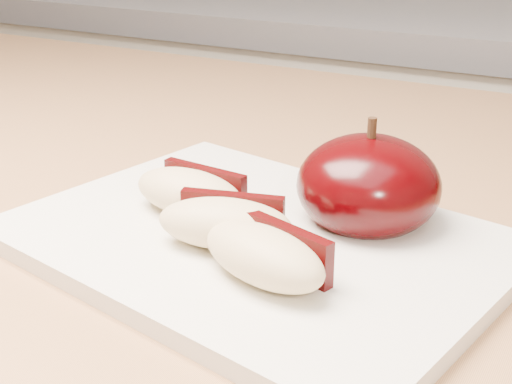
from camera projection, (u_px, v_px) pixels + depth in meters
The scene contains 6 objects.
back_cabinet at pixel (448, 274), 1.26m from camera, with size 2.40×0.62×0.94m.
cutting_board at pixel (256, 241), 0.41m from camera, with size 0.27×0.20×0.01m, color silver.
apple_half at pixel (368, 185), 0.42m from camera, with size 0.11×0.11×0.07m.
apple_wedge_a at pixel (191, 192), 0.43m from camera, with size 0.08×0.04×0.03m.
apple_wedge_b at pixel (226, 222), 0.39m from camera, with size 0.08×0.05×0.03m.
apple_wedge_c at pixel (266, 255), 0.35m from camera, with size 0.08×0.06×0.03m.
Camera 1 is at (0.24, 0.06, 1.09)m, focal length 50.00 mm.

